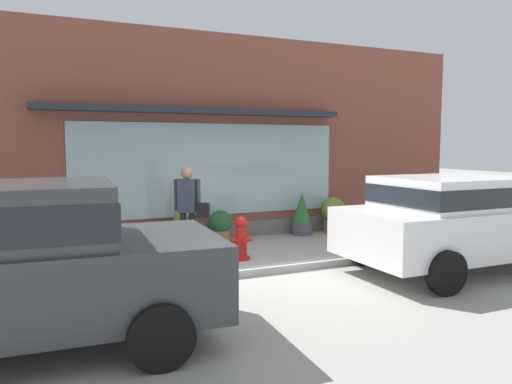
% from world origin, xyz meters
% --- Properties ---
extents(ground_plane, '(60.00, 60.00, 0.00)m').
position_xyz_m(ground_plane, '(0.00, 0.00, 0.00)').
color(ground_plane, '#9E9B93').
extents(curb_strip, '(14.00, 0.24, 0.12)m').
position_xyz_m(curb_strip, '(0.00, -0.20, 0.06)').
color(curb_strip, '#B2B2AD').
rests_on(curb_strip, ground_plane).
extents(storefront, '(14.00, 0.81, 4.54)m').
position_xyz_m(storefront, '(0.01, 3.19, 2.23)').
color(storefront, brown).
rests_on(storefront, ground_plane).
extents(fire_hydrant, '(0.39, 0.36, 0.80)m').
position_xyz_m(fire_hydrant, '(0.15, 0.85, 0.40)').
color(fire_hydrant, red).
rests_on(fire_hydrant, ground_plane).
extents(pedestrian_with_handbag, '(0.59, 0.47, 1.69)m').
position_xyz_m(pedestrian_with_handbag, '(-0.64, 1.52, 0.99)').
color(pedestrian_with_handbag, '#232328').
rests_on(pedestrian_with_handbag, ground_plane).
extents(parked_car_dark_gray, '(4.15, 2.25, 1.71)m').
position_xyz_m(parked_car_dark_gray, '(-3.49, -1.92, 0.96)').
color(parked_car_dark_gray, '#383A3D').
rests_on(parked_car_dark_gray, ground_plane).
extents(parked_car_white, '(4.02, 2.09, 1.57)m').
position_xyz_m(parked_car_white, '(3.13, -1.34, 0.90)').
color(parked_car_white, white).
rests_on(parked_car_white, ground_plane).
extents(potted_plant_near_hydrant, '(0.51, 0.51, 0.68)m').
position_xyz_m(potted_plant_near_hydrant, '(0.39, 2.63, 0.36)').
color(potted_plant_near_hydrant, '#9E6042').
rests_on(potted_plant_near_hydrant, ground_plane).
extents(potted_plant_low_front, '(0.41, 0.41, 1.39)m').
position_xyz_m(potted_plant_low_front, '(-0.49, 2.58, 0.67)').
color(potted_plant_low_front, '#33473D').
rests_on(potted_plant_low_front, ground_plane).
extents(potted_plant_trailing_edge, '(0.28, 0.28, 1.01)m').
position_xyz_m(potted_plant_trailing_edge, '(-2.41, 2.31, 0.48)').
color(potted_plant_trailing_edge, '#9E6042').
rests_on(potted_plant_trailing_edge, ground_plane).
extents(potted_plant_window_left, '(0.47, 0.47, 1.00)m').
position_xyz_m(potted_plant_window_left, '(2.41, 2.60, 0.48)').
color(potted_plant_window_left, '#4C4C51').
rests_on(potted_plant_window_left, ground_plane).
extents(potted_plant_window_center, '(0.59, 0.59, 0.85)m').
position_xyz_m(potted_plant_window_center, '(3.23, 2.54, 0.47)').
color(potted_plant_window_center, '#9E6042').
rests_on(potted_plant_window_center, ground_plane).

